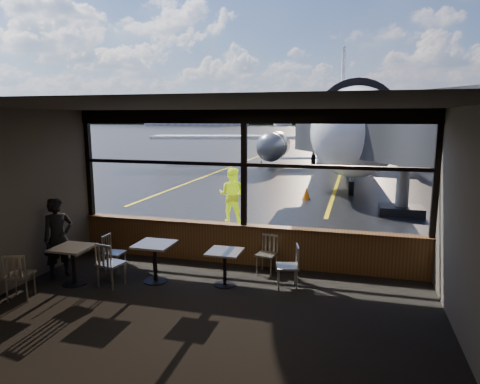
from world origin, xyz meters
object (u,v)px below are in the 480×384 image
at_px(airliner, 347,91).
at_px(cafe_table_mid, 155,263).
at_px(cafe_table_left, 74,266).
at_px(cone_extra, 233,191).
at_px(ground_crew, 232,195).
at_px(cone_wing, 261,163).
at_px(chair_left_s, 20,275).
at_px(jet_bridge, 396,148).
at_px(chair_mid_w, 114,253).
at_px(chair_near_n, 267,255).
at_px(chair_mid_s, 111,264).
at_px(passenger, 58,238).
at_px(cafe_table_near, 225,268).
at_px(cone_nose, 306,194).
at_px(chair_near_e, 287,267).

height_order(airliner, cafe_table_mid, airliner).
height_order(cafe_table_left, cone_extra, cafe_table_left).
distance_m(ground_crew, cone_wing, 16.49).
height_order(airliner, chair_left_s, airliner).
bearing_deg(jet_bridge, chair_mid_w, -132.60).
height_order(chair_near_n, cone_extra, chair_near_n).
bearing_deg(cafe_table_mid, cone_extra, 96.83).
distance_m(jet_bridge, chair_mid_s, 9.66).
xyz_separation_m(cafe_table_left, cone_extra, (0.34, 10.34, -0.16)).
xyz_separation_m(chair_mid_w, passenger, (-0.93, -0.59, 0.44)).
height_order(jet_bridge, cafe_table_near, jet_bridge).
xyz_separation_m(airliner, passenger, (-5.10, -22.97, -4.26)).
relative_size(chair_near_n, ground_crew, 0.47).
height_order(chair_left_s, cone_extra, chair_left_s).
xyz_separation_m(chair_near_n, chair_mid_s, (-2.83, -1.51, 0.04)).
distance_m(cafe_table_left, cone_wing, 22.24).
distance_m(cafe_table_left, cone_nose, 11.04).
bearing_deg(cone_nose, jet_bridge, -42.57).
distance_m(chair_near_n, chair_mid_w, 3.31).
relative_size(jet_bridge, chair_left_s, 11.91).
distance_m(chair_near_e, chair_mid_s, 3.48).
distance_m(chair_mid_w, cone_nose, 10.09).
relative_size(chair_near_n, chair_mid_w, 1.01).
height_order(airliner, chair_near_n, airliner).
relative_size(chair_mid_s, chair_left_s, 1.02).
xyz_separation_m(cone_nose, cone_extra, (-3.10, -0.14, -0.01)).
height_order(airliner, ground_crew, airliner).
distance_m(chair_mid_s, ground_crew, 5.91).
distance_m(chair_near_e, cone_nose, 9.60).
distance_m(jet_bridge, chair_left_s, 11.20).
height_order(cafe_table_near, cafe_table_left, cafe_table_left).
bearing_deg(cafe_table_left, jet_bridge, 49.08).
bearing_deg(ground_crew, cone_nose, -110.23).
xyz_separation_m(ground_crew, cone_nose, (1.88, 4.53, -0.64)).
distance_m(airliner, chair_near_e, 22.81).
xyz_separation_m(cafe_table_near, chair_mid_s, (-2.16, -0.64, 0.10)).
height_order(cafe_table_mid, chair_near_n, chair_near_n).
distance_m(chair_near_e, cone_wing, 21.94).
relative_size(cafe_table_mid, cone_wing, 1.90).
bearing_deg(passenger, cafe_table_near, -49.37).
relative_size(chair_mid_s, passenger, 0.54).
bearing_deg(chair_mid_s, passenger, -176.68).
distance_m(jet_bridge, cafe_table_mid, 8.89).
bearing_deg(chair_mid_s, airliner, 91.10).
xyz_separation_m(airliner, chair_near_e, (-0.39, -22.33, -4.66)).
relative_size(chair_near_e, cone_nose, 1.83).
distance_m(airliner, passenger, 23.91).
distance_m(jet_bridge, cafe_table_left, 10.24).
height_order(airliner, cone_extra, airliner).
relative_size(chair_mid_w, cone_wing, 1.93).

